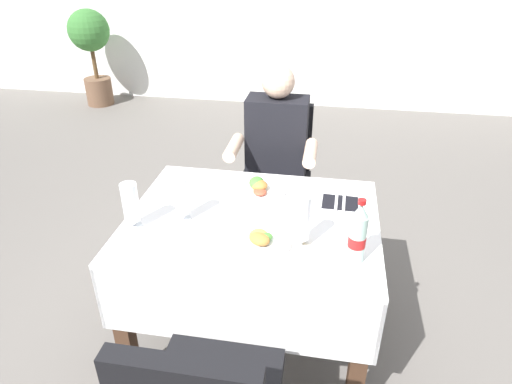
# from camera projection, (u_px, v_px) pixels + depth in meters

# --- Properties ---
(ground_plane) EXTENTS (11.00, 11.00, 0.00)m
(ground_plane) POSITION_uv_depth(u_px,v_px,m) (242.00, 348.00, 2.35)
(ground_plane) COLOR #66605B
(main_dining_table) EXTENTS (1.14, 0.90, 0.75)m
(main_dining_table) POSITION_uv_depth(u_px,v_px,m) (252.00, 248.00, 2.14)
(main_dining_table) COLOR white
(main_dining_table) RESTS_ON ground
(chair_far_diner_seat) EXTENTS (0.44, 0.50, 0.97)m
(chair_far_diner_seat) POSITION_uv_depth(u_px,v_px,m) (276.00, 174.00, 2.87)
(chair_far_diner_seat) COLOR black
(chair_far_diner_seat) RESTS_ON ground
(seated_diner_far) EXTENTS (0.50, 0.46, 1.26)m
(seated_diner_far) POSITION_uv_depth(u_px,v_px,m) (275.00, 159.00, 2.70)
(seated_diner_far) COLOR #282D42
(seated_diner_far) RESTS_ON ground
(plate_near_camera) EXTENTS (0.24, 0.24, 0.06)m
(plate_near_camera) POSITION_uv_depth(u_px,v_px,m) (261.00, 240.00, 1.87)
(plate_near_camera) COLOR white
(plate_near_camera) RESTS_ON main_dining_table
(plate_far_diner) EXTENTS (0.26, 0.26, 0.07)m
(plate_far_diner) POSITION_uv_depth(u_px,v_px,m) (259.00, 188.00, 2.25)
(plate_far_diner) COLOR white
(plate_far_diner) RESTS_ON main_dining_table
(beer_glass_left) EXTENTS (0.07, 0.07, 0.21)m
(beer_glass_left) POSITION_uv_depth(u_px,v_px,m) (131.00, 205.00, 1.94)
(beer_glass_left) COLOR white
(beer_glass_left) RESTS_ON main_dining_table
(beer_glass_middle) EXTENTS (0.07, 0.07, 0.21)m
(beer_glass_middle) POSITION_uv_depth(u_px,v_px,m) (181.00, 198.00, 1.98)
(beer_glass_middle) COLOR white
(beer_glass_middle) RESTS_ON main_dining_table
(beer_glass_right) EXTENTS (0.07, 0.07, 0.23)m
(beer_glass_right) POSITION_uv_depth(u_px,v_px,m) (302.00, 220.00, 1.81)
(beer_glass_right) COLOR white
(beer_glass_right) RESTS_ON main_dining_table
(cola_bottle_primary) EXTENTS (0.07, 0.07, 0.28)m
(cola_bottle_primary) POSITION_uv_depth(u_px,v_px,m) (358.00, 235.00, 1.72)
(cola_bottle_primary) COLOR silver
(cola_bottle_primary) RESTS_ON main_dining_table
(napkin_cutlery_set) EXTENTS (0.17, 0.19, 0.01)m
(napkin_cutlery_set) POSITION_uv_depth(u_px,v_px,m) (340.00, 202.00, 2.16)
(napkin_cutlery_set) COLOR black
(napkin_cutlery_set) RESTS_ON main_dining_table
(potted_plant_corner) EXTENTS (0.49, 0.49, 1.16)m
(potted_plant_corner) POSITION_uv_depth(u_px,v_px,m) (91.00, 45.00, 5.43)
(potted_plant_corner) COLOR brown
(potted_plant_corner) RESTS_ON ground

